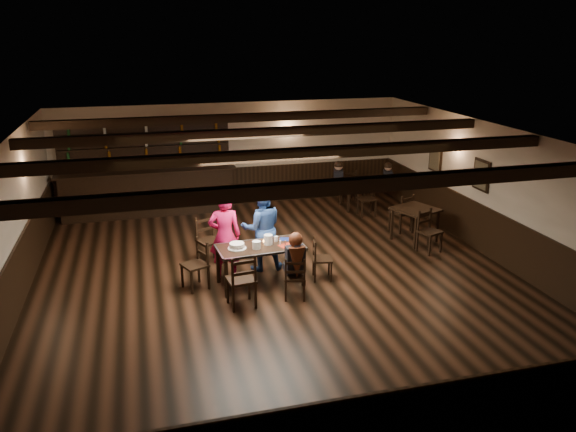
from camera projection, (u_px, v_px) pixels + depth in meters
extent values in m
plane|color=black|center=(278.00, 279.00, 10.54)|extent=(10.00, 10.00, 0.00)
cube|color=beige|center=(232.00, 154.00, 14.70)|extent=(9.00, 0.02, 2.70)
cube|color=beige|center=(400.00, 361.00, 5.53)|extent=(9.00, 0.02, 2.70)
cube|color=beige|center=(7.00, 233.00, 9.02)|extent=(0.02, 10.00, 2.70)
cube|color=beige|center=(496.00, 193.00, 11.22)|extent=(0.02, 10.00, 2.70)
cube|color=silver|center=(277.00, 137.00, 9.69)|extent=(9.00, 10.00, 0.02)
cube|color=black|center=(233.00, 186.00, 14.94)|extent=(9.00, 0.04, 1.00)
cube|color=black|center=(393.00, 430.00, 5.83)|extent=(9.00, 0.04, 1.00)
cube|color=black|center=(17.00, 281.00, 9.29)|extent=(0.04, 10.00, 1.00)
cube|color=black|center=(490.00, 233.00, 11.48)|extent=(0.04, 10.00, 1.00)
cube|color=black|center=(156.00, 139.00, 14.05)|extent=(0.90, 0.03, 1.00)
cube|color=black|center=(156.00, 139.00, 14.03)|extent=(0.80, 0.02, 0.90)
cube|color=black|center=(481.00, 175.00, 11.59)|extent=(0.03, 0.55, 0.65)
cube|color=#72664C|center=(481.00, 175.00, 11.59)|extent=(0.02, 0.45, 0.55)
cube|color=black|center=(435.00, 158.00, 13.35)|extent=(0.03, 0.55, 0.65)
cube|color=#72664C|center=(435.00, 158.00, 13.35)|extent=(0.02, 0.45, 0.55)
cube|color=black|center=(335.00, 187.00, 6.97)|extent=(8.90, 0.18, 0.18)
cube|color=black|center=(293.00, 154.00, 8.81)|extent=(8.90, 0.18, 0.18)
cube|color=black|center=(265.00, 133.00, 10.64)|extent=(8.90, 0.18, 0.18)
cube|color=black|center=(245.00, 118.00, 12.48)|extent=(8.90, 0.18, 0.18)
cube|color=black|center=(226.00, 279.00, 9.71)|extent=(0.06, 0.06, 0.71)
cube|color=black|center=(218.00, 265.00, 10.30)|extent=(0.06, 0.06, 0.71)
cube|color=black|center=(304.00, 268.00, 10.16)|extent=(0.06, 0.06, 0.71)
cube|color=black|center=(292.00, 255.00, 10.75)|extent=(0.06, 0.06, 0.71)
cube|color=black|center=(260.00, 247.00, 10.11)|extent=(1.61, 0.90, 0.04)
cube|color=#A5A8AD|center=(254.00, 240.00, 10.45)|extent=(1.55, 0.15, 0.04)
cube|color=#A5A8AD|center=(266.00, 255.00, 9.78)|extent=(1.55, 0.15, 0.04)
cube|color=#A5A8AD|center=(300.00, 242.00, 10.35)|extent=(0.09, 0.78, 0.04)
cube|color=#A5A8AD|center=(219.00, 252.00, 9.87)|extent=(0.09, 0.78, 0.04)
cube|color=black|center=(249.00, 287.00, 9.69)|extent=(0.04, 0.04, 0.46)
cube|color=black|center=(256.00, 296.00, 9.37)|extent=(0.04, 0.04, 0.46)
cube|color=black|center=(228.00, 291.00, 9.56)|extent=(0.04, 0.04, 0.46)
cube|color=black|center=(233.00, 300.00, 9.24)|extent=(0.04, 0.04, 0.46)
cube|color=black|center=(241.00, 280.00, 9.38)|extent=(0.49, 0.47, 0.04)
cube|color=black|center=(244.00, 271.00, 9.15)|extent=(0.45, 0.09, 0.48)
cube|color=black|center=(244.00, 273.00, 9.16)|extent=(0.38, 0.07, 0.05)
cube|color=black|center=(244.00, 263.00, 9.10)|extent=(0.38, 0.07, 0.05)
cube|color=black|center=(304.00, 284.00, 9.90)|extent=(0.04, 0.04, 0.38)
cube|color=black|center=(304.00, 292.00, 9.62)|extent=(0.04, 0.04, 0.38)
cube|color=black|center=(286.00, 284.00, 9.90)|extent=(0.04, 0.04, 0.38)
cube|color=black|center=(286.00, 291.00, 9.62)|extent=(0.04, 0.04, 0.38)
cube|color=black|center=(295.00, 277.00, 9.69)|extent=(0.45, 0.44, 0.04)
cube|color=black|center=(295.00, 270.00, 9.49)|extent=(0.36, 0.13, 0.40)
cube|color=black|center=(295.00, 272.00, 9.50)|extent=(0.31, 0.11, 0.04)
cube|color=black|center=(295.00, 263.00, 9.45)|extent=(0.31, 0.11, 0.04)
cube|color=black|center=(182.00, 276.00, 10.15)|extent=(0.05, 0.05, 0.43)
cube|color=black|center=(199.00, 271.00, 10.35)|extent=(0.05, 0.05, 0.43)
cube|color=black|center=(192.00, 283.00, 9.88)|extent=(0.05, 0.05, 0.43)
cube|color=black|center=(209.00, 278.00, 10.08)|extent=(0.05, 0.05, 0.43)
cube|color=black|center=(195.00, 265.00, 10.04)|extent=(0.53, 0.54, 0.04)
cube|color=black|center=(202.00, 251.00, 10.07)|extent=(0.20, 0.40, 0.45)
cube|color=black|center=(203.00, 254.00, 10.09)|extent=(0.16, 0.34, 0.05)
cube|color=black|center=(202.00, 244.00, 10.03)|extent=(0.16, 0.34, 0.05)
cube|color=black|center=(331.00, 272.00, 10.37)|extent=(0.04, 0.04, 0.38)
cube|color=black|center=(315.00, 273.00, 10.36)|extent=(0.04, 0.04, 0.38)
cube|color=black|center=(329.00, 266.00, 10.67)|extent=(0.04, 0.04, 0.38)
cube|color=black|center=(313.00, 266.00, 10.66)|extent=(0.04, 0.04, 0.38)
cube|color=black|center=(322.00, 259.00, 10.45)|extent=(0.42, 0.43, 0.04)
cube|color=black|center=(314.00, 249.00, 10.38)|extent=(0.10, 0.37, 0.40)
cube|color=black|center=(314.00, 251.00, 10.39)|extent=(0.09, 0.32, 0.04)
cube|color=black|center=(315.00, 243.00, 10.34)|extent=(0.09, 0.32, 0.04)
cube|color=black|center=(207.00, 257.00, 10.97)|extent=(0.05, 0.05, 0.45)
cube|color=black|center=(198.00, 252.00, 11.23)|extent=(0.05, 0.05, 0.45)
cube|color=black|center=(223.00, 253.00, 11.19)|extent=(0.05, 0.05, 0.45)
cube|color=black|center=(214.00, 248.00, 11.46)|extent=(0.05, 0.05, 0.45)
cube|color=black|center=(210.00, 241.00, 11.13)|extent=(0.58, 0.57, 0.04)
cube|color=black|center=(205.00, 227.00, 11.19)|extent=(0.42, 0.21, 0.47)
cube|color=black|center=(205.00, 229.00, 11.21)|extent=(0.36, 0.18, 0.05)
cube|color=black|center=(204.00, 220.00, 11.15)|extent=(0.36, 0.18, 0.05)
imported|color=#F11F6D|center=(225.00, 236.00, 10.40)|extent=(0.64, 0.46, 1.65)
imported|color=navy|center=(262.00, 228.00, 10.77)|extent=(0.85, 0.68, 1.68)
cube|color=black|center=(293.00, 268.00, 9.76)|extent=(0.30, 0.30, 0.12)
cube|color=black|center=(295.00, 259.00, 9.59)|extent=(0.32, 0.19, 0.45)
cylinder|color=black|center=(295.00, 248.00, 9.52)|extent=(0.09, 0.32, 0.32)
sphere|color=#D8A384|center=(295.00, 240.00, 9.48)|extent=(0.20, 0.20, 0.20)
sphere|color=#38190C|center=(296.00, 240.00, 9.45)|extent=(0.25, 0.25, 0.25)
cone|color=#38190C|center=(297.00, 263.00, 9.48)|extent=(0.19, 0.19, 0.57)
cylinder|color=white|center=(237.00, 248.00, 9.99)|extent=(0.33, 0.33, 0.01)
cylinder|color=white|center=(237.00, 245.00, 9.97)|extent=(0.27, 0.27, 0.09)
cylinder|color=silver|center=(237.00, 246.00, 9.98)|extent=(0.28, 0.28, 0.04)
cylinder|color=white|center=(257.00, 245.00, 9.97)|extent=(0.15, 0.15, 0.14)
cylinder|color=white|center=(268.00, 239.00, 10.16)|extent=(0.16, 0.16, 0.18)
cylinder|color=#A5A8AD|center=(264.00, 242.00, 10.23)|extent=(0.05, 0.05, 0.03)
sphere|color=orange|center=(264.00, 241.00, 10.22)|extent=(0.03, 0.03, 0.03)
cylinder|color=silver|center=(280.00, 243.00, 10.15)|extent=(0.03, 0.03, 0.08)
cylinder|color=#A5A8AD|center=(285.00, 243.00, 10.15)|extent=(0.03, 0.03, 0.08)
cylinder|color=silver|center=(276.00, 239.00, 10.32)|extent=(0.06, 0.06, 0.10)
cube|color=maroon|center=(286.00, 245.00, 10.14)|extent=(0.33, 0.28, 0.00)
cube|color=#0F1B4F|center=(287.00, 239.00, 10.43)|extent=(0.33, 0.28, 0.00)
cube|color=black|center=(149.00, 193.00, 14.10)|extent=(4.18, 0.60, 1.10)
cube|color=black|center=(147.00, 171.00, 13.92)|extent=(4.38, 0.70, 0.05)
cube|color=black|center=(147.00, 170.00, 14.17)|extent=(4.18, 0.10, 2.20)
cube|color=black|center=(146.00, 161.00, 14.00)|extent=(4.08, 0.22, 0.03)
cube|color=black|center=(145.00, 147.00, 13.89)|extent=(4.08, 0.22, 0.03)
cube|color=black|center=(144.00, 133.00, 13.78)|extent=(4.08, 0.22, 0.03)
cube|color=black|center=(416.00, 209.00, 12.25)|extent=(1.08, 1.08, 0.04)
cube|color=black|center=(416.00, 233.00, 11.91)|extent=(0.05, 0.05, 0.71)
cube|color=black|center=(392.00, 224.00, 12.44)|extent=(0.05, 0.05, 0.71)
cube|color=black|center=(437.00, 227.00, 12.29)|extent=(0.05, 0.05, 0.71)
cube|color=black|center=(413.00, 219.00, 12.82)|extent=(0.05, 0.05, 0.71)
cube|color=black|center=(357.00, 181.00, 14.55)|extent=(0.87, 0.87, 0.04)
cube|color=black|center=(348.00, 199.00, 14.28)|extent=(0.05, 0.05, 0.71)
cube|color=black|center=(340.00, 192.00, 14.92)|extent=(0.05, 0.05, 0.71)
cube|color=black|center=(374.00, 198.00, 14.42)|extent=(0.05, 0.05, 0.71)
cube|color=black|center=(365.00, 191.00, 15.05)|extent=(0.05, 0.05, 0.71)
cube|color=black|center=(338.00, 180.00, 14.53)|extent=(0.34, 0.44, 0.55)
sphere|color=#D8A384|center=(339.00, 166.00, 14.41)|extent=(0.21, 0.21, 0.21)
sphere|color=black|center=(339.00, 165.00, 14.40)|extent=(0.22, 0.22, 0.22)
cube|color=black|center=(387.00, 180.00, 14.71)|extent=(0.31, 0.39, 0.50)
sphere|color=#D8A384|center=(388.00, 167.00, 14.61)|extent=(0.19, 0.19, 0.19)
sphere|color=black|center=(388.00, 166.00, 14.60)|extent=(0.20, 0.20, 0.20)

